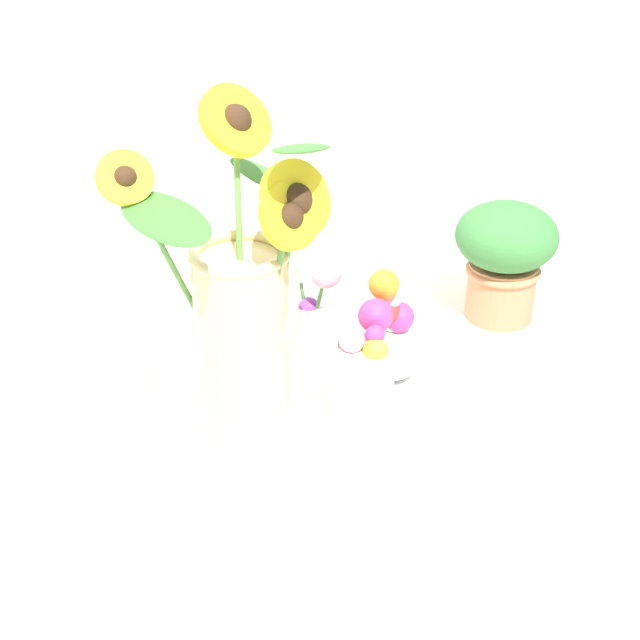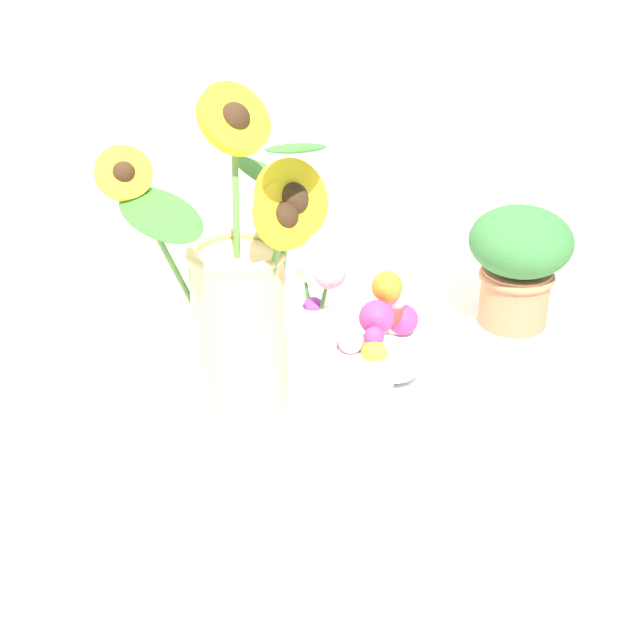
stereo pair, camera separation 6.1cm
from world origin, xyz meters
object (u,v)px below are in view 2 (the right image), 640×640
object	(u,v)px
serving_tray	(320,416)
vase_small_back	(317,321)
potted_plant	(519,259)
mason_jar_sunflowers	(241,320)
vase_bulb_right	(395,339)
vase_small_center	(361,375)

from	to	relation	value
serving_tray	vase_small_back	bearing A→B (deg)	54.30
potted_plant	mason_jar_sunflowers	bearing A→B (deg)	-179.85
mason_jar_sunflowers	potted_plant	world-z (taller)	mason_jar_sunflowers
mason_jar_sunflowers	vase_bulb_right	bearing A→B (deg)	-6.88
serving_tray	potted_plant	xyz separation A→B (m)	(0.39, 0.02, 0.10)
mason_jar_sunflowers	vase_small_center	world-z (taller)	mason_jar_sunflowers
serving_tray	vase_small_center	distance (m)	0.09
vase_bulb_right	potted_plant	size ratio (longest dim) A/B	0.92
vase_small_center	vase_small_back	size ratio (longest dim) A/B	0.82
mason_jar_sunflowers	vase_small_back	xyz separation A→B (m)	(0.16, 0.06, -0.08)
vase_bulb_right	vase_small_back	xyz separation A→B (m)	(-0.06, 0.09, 0.01)
vase_bulb_right	potted_plant	distance (m)	0.28
serving_tray	vase_small_center	bearing A→B (deg)	-60.98
vase_bulb_right	vase_small_back	distance (m)	0.11
serving_tray	vase_small_center	size ratio (longest dim) A/B	2.76
vase_small_center	vase_small_back	world-z (taller)	vase_small_back
vase_small_center	potted_plant	world-z (taller)	potted_plant
vase_bulb_right	vase_small_back	world-z (taller)	vase_small_back
serving_tray	vase_small_back	size ratio (longest dim) A/B	2.26
mason_jar_sunflowers	vase_small_center	size ratio (longest dim) A/B	2.85
mason_jar_sunflowers	vase_small_back	bearing A→B (deg)	21.36
vase_small_back	potted_plant	distance (m)	0.34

